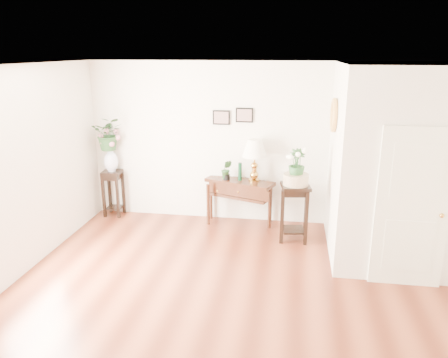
% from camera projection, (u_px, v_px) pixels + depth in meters
% --- Properties ---
extents(floor, '(6.00, 5.50, 0.02)m').
position_uv_depth(floor, '(238.00, 302.00, 5.36)').
color(floor, brown).
rests_on(floor, ground).
extents(ceiling, '(6.00, 5.50, 0.02)m').
position_uv_depth(ceiling, '(240.00, 67.00, 4.56)').
color(ceiling, white).
rests_on(ceiling, ground).
extents(wall_back, '(6.00, 0.02, 2.80)m').
position_uv_depth(wall_back, '(259.00, 144.00, 7.56)').
color(wall_back, silver).
rests_on(wall_back, ground).
extents(wall_front, '(6.00, 0.02, 2.80)m').
position_uv_depth(wall_front, '(175.00, 354.00, 2.35)').
color(wall_front, silver).
rests_on(wall_front, ground).
extents(partition, '(1.80, 1.95, 2.80)m').
position_uv_depth(partition, '(398.00, 163.00, 6.32)').
color(partition, silver).
rests_on(partition, floor).
extents(door, '(0.90, 0.05, 2.10)m').
position_uv_depth(door, '(412.00, 209.00, 5.47)').
color(door, silver).
rests_on(door, floor).
extents(art_print_left, '(0.30, 0.02, 0.25)m').
position_uv_depth(art_print_left, '(221.00, 118.00, 7.51)').
color(art_print_left, black).
rests_on(art_print_left, wall_back).
extents(art_print_right, '(0.30, 0.02, 0.25)m').
position_uv_depth(art_print_right, '(244.00, 115.00, 7.44)').
color(art_print_right, black).
rests_on(art_print_right, wall_back).
extents(wall_ornament, '(0.07, 0.51, 0.51)m').
position_uv_depth(wall_ornament, '(334.00, 115.00, 6.40)').
color(wall_ornament, '#DC9E55').
rests_on(wall_ornament, partition).
extents(console_table, '(1.26, 0.78, 0.80)m').
position_uv_depth(console_table, '(239.00, 202.00, 7.68)').
color(console_table, '#381A0D').
rests_on(console_table, floor).
extents(table_lamp, '(0.47, 0.47, 0.74)m').
position_uv_depth(table_lamp, '(254.00, 161.00, 7.43)').
color(table_lamp, '#B08232').
rests_on(table_lamp, console_table).
extents(green_vase, '(0.08, 0.08, 0.31)m').
position_uv_depth(green_vase, '(240.00, 171.00, 7.52)').
color(green_vase, black).
rests_on(green_vase, console_table).
extents(potted_plant, '(0.19, 0.16, 0.33)m').
position_uv_depth(potted_plant, '(226.00, 170.00, 7.55)').
color(potted_plant, '#214820').
rests_on(potted_plant, console_table).
extents(plant_stand_a, '(0.36, 0.36, 0.85)m').
position_uv_depth(plant_stand_a, '(113.00, 193.00, 8.07)').
color(plant_stand_a, black).
rests_on(plant_stand_a, floor).
extents(porcelain_vase, '(0.25, 0.25, 0.44)m').
position_uv_depth(porcelain_vase, '(111.00, 159.00, 7.88)').
color(porcelain_vase, silver).
rests_on(porcelain_vase, plant_stand_a).
extents(lily_arrangement, '(0.61, 0.55, 0.60)m').
position_uv_depth(lily_arrangement, '(109.00, 133.00, 7.74)').
color(lily_arrangement, '#214820').
rests_on(lily_arrangement, porcelain_vase).
extents(plant_stand_b, '(0.50, 0.50, 0.93)m').
position_uv_depth(plant_stand_b, '(294.00, 212.00, 7.00)').
color(plant_stand_b, black).
rests_on(plant_stand_b, floor).
extents(ceramic_bowl, '(0.42, 0.42, 0.18)m').
position_uv_depth(ceramic_bowl, '(296.00, 180.00, 6.85)').
color(ceramic_bowl, '#C5B196').
rests_on(ceramic_bowl, plant_stand_b).
extents(narcissus, '(0.26, 0.26, 0.46)m').
position_uv_depth(narcissus, '(297.00, 163.00, 6.77)').
color(narcissus, '#214820').
rests_on(narcissus, ceramic_bowl).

